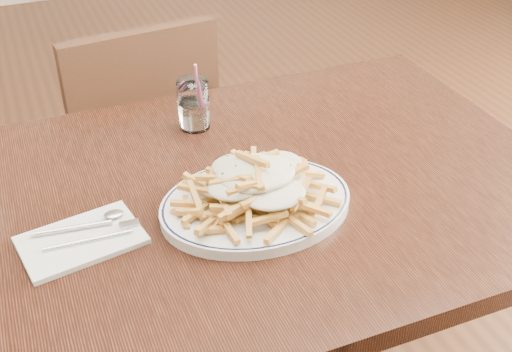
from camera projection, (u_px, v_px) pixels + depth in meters
name	position (u px, v px, depth m)	size (l,w,h in m)	color
table	(242.00, 220.00, 1.21)	(1.20, 0.80, 0.75)	black
chair_far	(139.00, 146.00, 1.79)	(0.44, 0.44, 0.86)	black
fries_plate	(256.00, 204.00, 1.11)	(0.41, 0.39, 0.02)	silver
loaded_fries	(256.00, 179.00, 1.08)	(0.27, 0.22, 0.08)	gold
napkin	(81.00, 240.00, 1.04)	(0.19, 0.12, 0.01)	silver
cutlery	(80.00, 235.00, 1.04)	(0.18, 0.07, 0.01)	silver
water_glass	(194.00, 107.00, 1.33)	(0.07, 0.07, 0.14)	white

